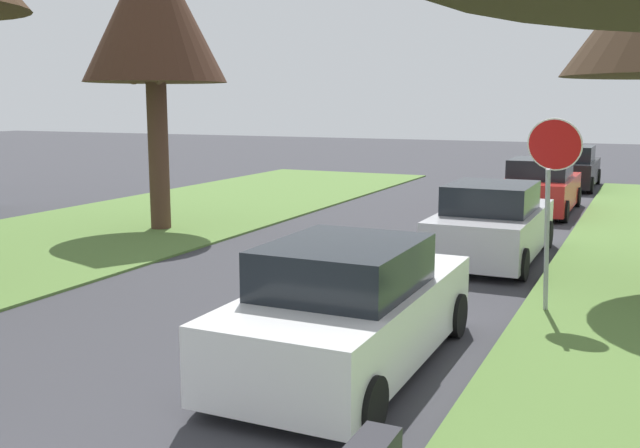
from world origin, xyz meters
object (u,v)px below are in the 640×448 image
(stop_sign_far, at_px, (552,173))
(parked_sedan_black, at_px, (570,168))
(parked_sedan_white, at_px, (349,309))
(parked_sedan_silver, at_px, (492,224))
(parked_sedan_red, at_px, (540,188))
(street_tree_left_mid_b, at_px, (153,12))

(stop_sign_far, xyz_separation_m, parked_sedan_black, (-1.49, 17.33, -1.42))
(stop_sign_far, distance_m, parked_sedan_black, 17.45)
(stop_sign_far, distance_m, parked_sedan_white, 4.11)
(parked_sedan_silver, distance_m, parked_sedan_black, 13.83)
(stop_sign_far, bearing_deg, parked_sedan_black, 94.93)
(parked_sedan_silver, relative_size, parked_sedan_red, 1.00)
(street_tree_left_mid_b, xyz_separation_m, parked_sedan_white, (7.97, -6.89, -4.58))
(parked_sedan_silver, bearing_deg, parked_sedan_black, 89.77)
(stop_sign_far, xyz_separation_m, street_tree_left_mid_b, (-9.81, 3.50, 3.16))
(stop_sign_far, distance_m, street_tree_left_mid_b, 10.89)
(street_tree_left_mid_b, distance_m, parked_sedan_red, 11.73)
(parked_sedan_white, xyz_separation_m, parked_sedan_silver, (0.29, 6.89, 0.00))
(stop_sign_far, relative_size, street_tree_left_mid_b, 0.41)
(parked_sedan_white, relative_size, parked_sedan_red, 1.00)
(parked_sedan_white, distance_m, parked_sedan_silver, 6.89)
(parked_sedan_silver, xyz_separation_m, parked_sedan_red, (-0.05, 7.01, 0.00))
(parked_sedan_white, distance_m, parked_sedan_red, 13.90)
(parked_sedan_white, bearing_deg, street_tree_left_mid_b, 139.18)
(parked_sedan_black, bearing_deg, parked_sedan_white, -90.95)
(stop_sign_far, bearing_deg, street_tree_left_mid_b, 160.37)
(street_tree_left_mid_b, distance_m, parked_sedan_white, 11.49)
(parked_sedan_silver, height_order, parked_sedan_black, same)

